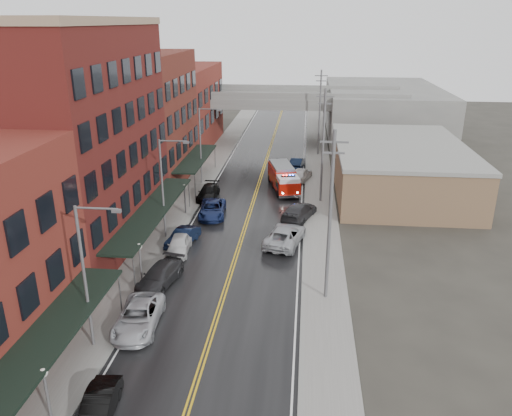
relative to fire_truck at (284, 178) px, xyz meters
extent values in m
cube|color=black|center=(-3.03, -8.60, -1.48)|extent=(11.00, 160.00, 0.02)
cube|color=slate|center=(-10.33, -8.60, -1.42)|extent=(3.00, 160.00, 0.15)
cube|color=slate|center=(4.27, -8.60, -1.42)|extent=(3.00, 160.00, 0.15)
cube|color=gray|center=(-8.68, -8.60, -1.42)|extent=(0.30, 160.00, 0.15)
cube|color=gray|center=(2.62, -8.60, -1.42)|extent=(0.30, 160.00, 0.15)
cube|color=#521615|center=(-16.33, -15.60, 7.51)|extent=(9.00, 20.00, 18.00)
cube|color=#5B221B|center=(-16.33, 1.90, 6.01)|extent=(9.00, 15.00, 15.00)
cube|color=maroon|center=(-16.33, 19.40, 4.51)|extent=(9.00, 20.00, 12.00)
cube|color=brown|center=(12.97, 1.40, 1.01)|extent=(14.00, 22.00, 5.00)
cube|color=slate|center=(14.97, 31.40, 2.51)|extent=(18.00, 30.00, 8.00)
cube|color=black|center=(-10.53, -34.60, 1.51)|extent=(2.60, 16.00, 0.18)
cylinder|color=slate|center=(-9.38, -27.00, 0.01)|extent=(0.10, 0.10, 3.00)
cube|color=black|center=(-10.53, -15.60, 1.51)|extent=(2.60, 18.00, 0.18)
cylinder|color=slate|center=(-9.38, -24.20, 0.01)|extent=(0.10, 0.10, 3.00)
cylinder|color=slate|center=(-9.38, -7.00, 0.01)|extent=(0.10, 0.10, 3.00)
cube|color=black|center=(-10.53, 1.90, 1.51)|extent=(2.60, 13.00, 0.18)
cylinder|color=slate|center=(-9.38, -4.20, 0.01)|extent=(0.10, 0.10, 3.00)
cylinder|color=slate|center=(-9.38, 8.00, 0.01)|extent=(0.10, 0.10, 3.00)
cylinder|color=#59595B|center=(-9.43, -36.60, -0.09)|extent=(0.14, 0.14, 2.80)
sphere|color=silver|center=(-9.43, -36.60, 1.41)|extent=(0.44, 0.44, 0.44)
cylinder|color=#59595B|center=(-9.43, -22.60, -0.09)|extent=(0.14, 0.14, 2.80)
sphere|color=silver|center=(-9.43, -22.60, 1.41)|extent=(0.44, 0.44, 0.44)
cylinder|color=#59595B|center=(-9.43, -8.60, -0.09)|extent=(0.14, 0.14, 2.80)
sphere|color=silver|center=(-9.43, -8.60, 1.41)|extent=(0.44, 0.44, 0.44)
cylinder|color=#59595B|center=(-9.83, -30.60, 3.01)|extent=(0.18, 0.18, 9.00)
cylinder|color=#59595B|center=(-8.63, -30.60, 7.41)|extent=(2.40, 0.12, 0.12)
cube|color=#59595B|center=(-7.53, -30.60, 7.31)|extent=(0.50, 0.22, 0.18)
cylinder|color=#59595B|center=(-9.83, -14.60, 3.01)|extent=(0.18, 0.18, 9.00)
cylinder|color=#59595B|center=(-8.63, -14.60, 7.41)|extent=(2.40, 0.12, 0.12)
cube|color=#59595B|center=(-7.53, -14.60, 7.31)|extent=(0.50, 0.22, 0.18)
cylinder|color=#59595B|center=(-9.83, 1.40, 3.01)|extent=(0.18, 0.18, 9.00)
cylinder|color=#59595B|center=(-8.63, 1.40, 7.41)|extent=(2.40, 0.12, 0.12)
cube|color=#59595B|center=(-7.53, 1.40, 7.31)|extent=(0.50, 0.22, 0.18)
cylinder|color=#59595B|center=(4.17, -23.60, 4.51)|extent=(0.24, 0.24, 12.00)
cube|color=#59595B|center=(4.17, -23.60, 9.71)|extent=(1.80, 0.12, 0.12)
cube|color=#59595B|center=(4.17, -23.60, 9.01)|extent=(1.40, 0.12, 0.12)
cylinder|color=#59595B|center=(4.17, -3.60, 4.51)|extent=(0.24, 0.24, 12.00)
cube|color=#59595B|center=(4.17, -3.60, 9.71)|extent=(1.80, 0.12, 0.12)
cube|color=#59595B|center=(4.17, -3.60, 9.01)|extent=(1.40, 0.12, 0.12)
cylinder|color=#59595B|center=(4.17, 16.40, 4.51)|extent=(0.24, 0.24, 12.00)
cube|color=#59595B|center=(4.17, 16.40, 9.71)|extent=(1.80, 0.12, 0.12)
cube|color=#59595B|center=(4.17, 16.40, 9.01)|extent=(1.40, 0.12, 0.12)
cube|color=slate|center=(-3.03, 23.40, 5.26)|extent=(40.00, 10.00, 1.50)
cube|color=slate|center=(-14.03, 23.40, 1.51)|extent=(1.60, 8.00, 6.00)
cube|color=slate|center=(7.97, 23.40, 1.51)|extent=(1.60, 8.00, 6.00)
cube|color=#B01308|center=(-0.29, 1.15, -0.02)|extent=(3.57, 5.64, 1.99)
cube|color=#B01308|center=(0.61, -2.43, -0.30)|extent=(2.90, 2.97, 1.42)
cube|color=silver|center=(0.61, -2.43, 0.64)|extent=(2.74, 2.76, 0.47)
cube|color=black|center=(0.56, -2.25, -0.02)|extent=(2.69, 2.05, 0.76)
cube|color=slate|center=(-0.29, 1.15, 1.12)|extent=(3.25, 5.21, 0.28)
cube|color=black|center=(0.61, -2.43, 0.96)|extent=(1.54, 0.63, 0.13)
sphere|color=#FF0C0C|center=(0.10, -2.56, 1.03)|extent=(0.19, 0.19, 0.19)
sphere|color=#1933FF|center=(1.12, -2.31, 1.03)|extent=(0.19, 0.19, 0.19)
cylinder|color=black|center=(-0.38, -2.78, -1.02)|extent=(1.00, 0.55, 0.95)
cylinder|color=black|center=(1.65, -2.27, -1.02)|extent=(1.00, 0.55, 0.95)
cylinder|color=black|center=(-1.19, 0.44, -1.02)|extent=(1.00, 0.55, 0.95)
cylinder|color=black|center=(0.84, 0.95, -1.02)|extent=(1.00, 0.55, 0.95)
cylinder|color=black|center=(-1.76, 2.74, -1.02)|extent=(1.00, 0.55, 0.95)
cylinder|color=black|center=(0.26, 3.25, -1.02)|extent=(1.00, 0.55, 0.95)
imported|color=black|center=(-7.20, -36.06, -0.83)|extent=(1.80, 4.15, 1.33)
imported|color=#AFB2B8|center=(-7.74, -28.40, -0.73)|extent=(2.89, 5.65, 1.53)
imported|color=#262629|center=(-7.93, -22.90, -0.75)|extent=(3.02, 5.39, 1.48)
imported|color=silver|center=(-7.87, -17.40, -0.76)|extent=(2.03, 4.41, 1.46)
imported|color=black|center=(-7.95, -15.78, -0.80)|extent=(2.55, 4.42, 1.38)
imported|color=navy|center=(-6.63, -8.93, -0.74)|extent=(2.98, 5.58, 1.49)
imported|color=black|center=(-8.03, -3.80, -0.78)|extent=(2.04, 4.89, 1.41)
imported|color=#A4A7AC|center=(0.89, -14.80, -0.67)|extent=(3.96, 6.34, 1.64)
imported|color=#2A292C|center=(1.97, -8.80, -0.69)|extent=(3.96, 5.95, 1.60)
imported|color=silver|center=(1.95, 3.90, -0.70)|extent=(3.07, 5.00, 1.59)
imported|color=black|center=(1.38, 9.20, -0.77)|extent=(2.14, 4.56, 1.45)
camera|label=1|loc=(2.42, -54.54, 16.84)|focal=35.00mm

